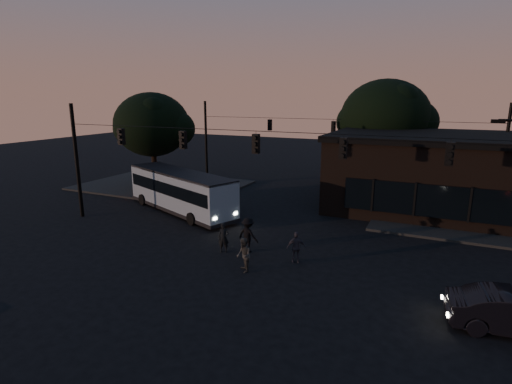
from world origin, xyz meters
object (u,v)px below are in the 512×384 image
at_px(pedestrian_a, 224,238).
at_px(pedestrian_c, 296,247).
at_px(building, 444,173).
at_px(pedestrian_d, 248,235).
at_px(pedestrian_b, 244,255).
at_px(bus, 180,190).

relative_size(pedestrian_a, pedestrian_c, 0.99).
relative_size(building, pedestrian_d, 8.34).
bearing_deg(building, pedestrian_b, -118.02).
xyz_separation_m(bus, pedestrian_d, (7.55, -4.71, -0.69)).
relative_size(bus, pedestrian_a, 6.61).
bearing_deg(pedestrian_b, building, 114.54).
relative_size(pedestrian_b, pedestrian_d, 0.87).
bearing_deg(pedestrian_c, building, -140.18).
bearing_deg(pedestrian_a, pedestrian_d, 4.23).
xyz_separation_m(building, pedestrian_c, (-6.25, -13.26, -1.92)).
xyz_separation_m(pedestrian_a, pedestrian_b, (2.03, -1.72, 0.02)).
bearing_deg(bus, pedestrian_b, -16.97).
relative_size(pedestrian_b, pedestrian_c, 1.02).
bearing_deg(pedestrian_a, pedestrian_b, -61.88).
height_order(building, pedestrian_c, building).
bearing_deg(building, pedestrian_c, -115.24).
xyz_separation_m(building, pedestrian_d, (-9.00, -12.96, -1.79)).
distance_m(bus, pedestrian_c, 11.48).
height_order(bus, pedestrian_a, bus).
height_order(building, pedestrian_b, building).
xyz_separation_m(building, bus, (-16.54, -8.25, -1.10)).
height_order(building, bus, building).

